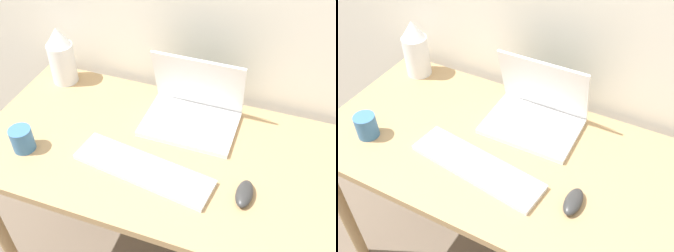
# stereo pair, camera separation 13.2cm
# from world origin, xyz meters

# --- Properties ---
(desk) EXTENTS (1.32, 0.68, 0.77)m
(desk) POSITION_xyz_m (0.00, 0.34, 0.67)
(desk) COLOR tan
(desk) RESTS_ON ground_plane
(laptop) EXTENTS (0.34, 0.25, 0.26)m
(laptop) POSITION_xyz_m (0.06, 0.52, 0.83)
(laptop) COLOR white
(laptop) RESTS_ON desk
(keyboard) EXTENTS (0.49, 0.19, 0.02)m
(keyboard) POSITION_xyz_m (-0.02, 0.22, 0.78)
(keyboard) COLOR white
(keyboard) RESTS_ON desk
(mouse) EXTENTS (0.05, 0.11, 0.03)m
(mouse) POSITION_xyz_m (0.32, 0.23, 0.79)
(mouse) COLOR #2D2D2D
(mouse) RESTS_ON desk
(vase) EXTENTS (0.11, 0.11, 0.25)m
(vase) POSITION_xyz_m (-0.53, 0.59, 0.89)
(vase) COLOR white
(vase) RESTS_ON desk
(mug) EXTENTS (0.08, 0.08, 0.09)m
(mug) POSITION_xyz_m (-0.45, 0.18, 0.81)
(mug) COLOR teal
(mug) RESTS_ON desk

